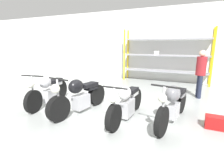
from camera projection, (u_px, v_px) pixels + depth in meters
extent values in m
plane|color=#9EA3A0|center=(106.00, 112.00, 4.82)|extent=(30.00, 30.00, 0.00)
cube|color=silver|center=(150.00, 45.00, 8.96)|extent=(30.00, 0.08, 3.60)
cylinder|color=yellow|center=(124.00, 55.00, 8.99)|extent=(0.08, 0.08, 2.55)
cylinder|color=yellow|center=(213.00, 58.00, 7.36)|extent=(0.08, 0.08, 2.55)
cylinder|color=yellow|center=(128.00, 55.00, 9.48)|extent=(0.08, 0.08, 2.55)
cylinder|color=yellow|center=(212.00, 57.00, 7.85)|extent=(0.08, 0.08, 2.55)
cube|color=gray|center=(164.00, 71.00, 8.58)|extent=(4.00, 0.55, 0.05)
cube|color=gray|center=(165.00, 55.00, 8.41)|extent=(4.00, 0.55, 0.05)
cube|color=gray|center=(166.00, 39.00, 8.25)|extent=(4.00, 0.55, 0.05)
cube|color=silver|center=(206.00, 36.00, 7.44)|extent=(0.34, 0.34, 0.18)
cube|color=silver|center=(157.00, 53.00, 8.47)|extent=(0.24, 0.22, 0.18)
cube|color=silver|center=(208.00, 34.00, 7.40)|extent=(0.28, 0.25, 0.32)
cylinder|color=black|center=(33.00, 102.00, 4.68)|extent=(0.21, 0.64, 0.63)
cylinder|color=black|center=(61.00, 89.00, 5.96)|extent=(0.21, 0.64, 0.63)
cube|color=#ADADB2|center=(50.00, 95.00, 5.37)|extent=(0.27, 0.48, 0.38)
ellipsoid|color=#B7B7BF|center=(45.00, 82.00, 5.11)|extent=(0.36, 0.46, 0.35)
cube|color=black|center=(55.00, 81.00, 5.60)|extent=(0.33, 0.58, 0.10)
cube|color=#B7B7BF|center=(56.00, 83.00, 5.67)|extent=(0.27, 0.41, 0.12)
cylinder|color=#ADADB2|center=(33.00, 89.00, 4.63)|extent=(0.06, 0.06, 0.69)
sphere|color=silver|center=(30.00, 84.00, 4.53)|extent=(0.21, 0.21, 0.21)
cylinder|color=black|center=(32.00, 76.00, 4.58)|extent=(0.66, 0.14, 0.04)
cylinder|color=black|center=(58.00, 109.00, 4.15)|extent=(0.25, 0.65, 0.63)
cylinder|color=black|center=(97.00, 95.00, 5.32)|extent=(0.25, 0.65, 0.63)
cube|color=#ADADB2|center=(81.00, 101.00, 4.78)|extent=(0.35, 0.50, 0.38)
ellipsoid|color=black|center=(76.00, 86.00, 4.55)|extent=(0.38, 0.50, 0.37)
cube|color=black|center=(89.00, 85.00, 4.98)|extent=(0.34, 0.58, 0.10)
cube|color=black|center=(91.00, 87.00, 5.05)|extent=(0.28, 0.41, 0.12)
cylinder|color=#ADADB2|center=(58.00, 94.00, 4.09)|extent=(0.06, 0.06, 0.71)
sphere|color=silver|center=(55.00, 89.00, 4.00)|extent=(0.21, 0.21, 0.21)
cylinder|color=black|center=(58.00, 79.00, 4.04)|extent=(0.64, 0.14, 0.04)
cylinder|color=black|center=(114.00, 118.00, 3.69)|extent=(0.15, 0.59, 0.59)
cylinder|color=black|center=(136.00, 99.00, 4.94)|extent=(0.15, 0.59, 0.59)
cube|color=#ADADB2|center=(127.00, 108.00, 4.36)|extent=(0.25, 0.51, 0.42)
ellipsoid|color=silver|center=(125.00, 93.00, 4.12)|extent=(0.28, 0.47, 0.31)
cube|color=black|center=(132.00, 90.00, 4.56)|extent=(0.23, 0.49, 0.10)
cube|color=silver|center=(133.00, 93.00, 4.67)|extent=(0.20, 0.34, 0.12)
cylinder|color=#ADADB2|center=(114.00, 103.00, 3.63)|extent=(0.05, 0.05, 0.64)
sphere|color=silver|center=(113.00, 98.00, 3.54)|extent=(0.20, 0.20, 0.20)
cylinder|color=black|center=(115.00, 88.00, 3.59)|extent=(0.56, 0.05, 0.04)
cylinder|color=black|center=(162.00, 122.00, 3.47)|extent=(0.21, 0.63, 0.62)
cylinder|color=black|center=(181.00, 101.00, 4.70)|extent=(0.21, 0.63, 0.62)
cube|color=#ADADB2|center=(173.00, 111.00, 4.13)|extent=(0.26, 0.44, 0.34)
ellipsoid|color=slate|center=(173.00, 94.00, 3.90)|extent=(0.39, 0.47, 0.37)
cube|color=black|center=(178.00, 92.00, 4.29)|extent=(0.35, 0.54, 0.10)
cube|color=slate|center=(180.00, 94.00, 4.42)|extent=(0.28, 0.39, 0.12)
cylinder|color=#ADADB2|center=(163.00, 104.00, 3.41)|extent=(0.06, 0.06, 0.71)
sphere|color=silver|center=(162.00, 98.00, 3.32)|extent=(0.17, 0.17, 0.17)
cylinder|color=black|center=(165.00, 86.00, 3.35)|extent=(0.55, 0.13, 0.04)
cylinder|color=#1E2338|center=(198.00, 86.00, 6.11)|extent=(0.13, 0.13, 0.79)
cylinder|color=#1E2338|center=(200.00, 87.00, 5.93)|extent=(0.13, 0.13, 0.79)
cylinder|color=maroon|center=(201.00, 66.00, 5.87)|extent=(0.39, 0.39, 0.63)
sphere|color=beige|center=(203.00, 53.00, 5.77)|extent=(0.21, 0.21, 0.21)
cube|color=red|center=(216.00, 123.00, 3.82)|extent=(0.44, 0.26, 0.28)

